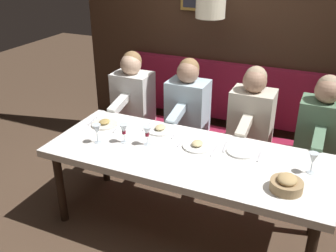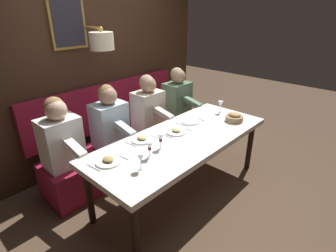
% 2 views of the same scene
% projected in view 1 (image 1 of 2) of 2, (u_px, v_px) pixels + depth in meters
% --- Properties ---
extents(ground_plane, '(12.00, 12.00, 0.00)m').
position_uv_depth(ground_plane, '(185.00, 226.00, 3.34)').
color(ground_plane, '#4C3828').
extents(dining_table, '(0.90, 2.24, 0.74)m').
position_uv_depth(dining_table, '(186.00, 160.00, 3.04)').
color(dining_table, white).
rests_on(dining_table, ground_plane).
extents(banquette_bench, '(0.52, 2.44, 0.45)m').
position_uv_depth(banquette_bench, '(217.00, 157.00, 3.97)').
color(banquette_bench, maroon).
rests_on(banquette_bench, ground_plane).
extents(back_wall_panel, '(0.59, 3.64, 2.90)m').
position_uv_depth(back_wall_panel, '(239.00, 36.00, 3.94)').
color(back_wall_panel, '#382316').
rests_on(back_wall_panel, ground_plane).
extents(diner_nearest, '(0.60, 0.40, 0.79)m').
position_uv_depth(diner_nearest, '(322.00, 122.00, 3.36)').
color(diner_nearest, '#567A5B').
rests_on(diner_nearest, banquette_bench).
extents(diner_near, '(0.60, 0.40, 0.79)m').
position_uv_depth(diner_near, '(252.00, 110.00, 3.59)').
color(diner_near, beige).
rests_on(diner_near, banquette_bench).
extents(diner_middle, '(0.60, 0.40, 0.79)m').
position_uv_depth(diner_middle, '(188.00, 100.00, 3.83)').
color(diner_middle, silver).
rests_on(diner_middle, banquette_bench).
extents(diner_far, '(0.60, 0.40, 0.79)m').
position_uv_depth(diner_far, '(132.00, 91.00, 4.06)').
color(diner_far, white).
rests_on(diner_far, banquette_bench).
extents(place_setting_0, '(0.24, 0.31, 0.05)m').
position_uv_depth(place_setting_0, '(197.00, 145.00, 3.09)').
color(place_setting_0, white).
rests_on(place_setting_0, dining_table).
extents(place_setting_1, '(0.24, 0.32, 0.01)m').
position_uv_depth(place_setting_1, '(242.00, 151.00, 3.02)').
color(place_setting_1, white).
rests_on(place_setting_1, dining_table).
extents(place_setting_2, '(0.24, 0.32, 0.05)m').
position_uv_depth(place_setting_2, '(160.00, 129.00, 3.36)').
color(place_setting_2, white).
rests_on(place_setting_2, dining_table).
extents(place_setting_3, '(0.24, 0.33, 0.05)m').
position_uv_depth(place_setting_3, '(105.00, 124.00, 3.47)').
color(place_setting_3, silver).
rests_on(place_setting_3, dining_table).
extents(wine_glass_0, '(0.07, 0.07, 0.16)m').
position_uv_depth(wine_glass_0, '(97.00, 130.00, 3.12)').
color(wine_glass_0, silver).
rests_on(wine_glass_0, dining_table).
extents(wine_glass_1, '(0.07, 0.07, 0.16)m').
position_uv_depth(wine_glass_1, '(313.00, 159.00, 2.70)').
color(wine_glass_1, silver).
rests_on(wine_glass_1, dining_table).
extents(wine_glass_2, '(0.07, 0.07, 0.16)m').
position_uv_depth(wine_glass_2, '(124.00, 130.00, 3.13)').
color(wine_glass_2, silver).
rests_on(wine_glass_2, dining_table).
extents(wine_glass_3, '(0.07, 0.07, 0.16)m').
position_uv_depth(wine_glass_3, '(147.00, 132.00, 3.09)').
color(wine_glass_3, silver).
rests_on(wine_glass_3, dining_table).
extents(bread_bowl, '(0.22, 0.22, 0.12)m').
position_uv_depth(bread_bowl, '(287.00, 184.00, 2.54)').
color(bread_bowl, '#9E7F56').
rests_on(bread_bowl, dining_table).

